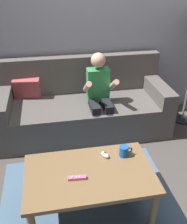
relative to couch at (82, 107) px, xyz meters
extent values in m
plane|color=#4C4742|center=(0.23, -1.08, -0.30)|extent=(9.34, 9.34, 0.00)
cube|color=#999EA8|center=(0.23, 0.39, 0.95)|extent=(4.67, 0.05, 2.50)
cube|color=#56514C|center=(0.01, -0.06, -0.10)|extent=(2.02, 0.80, 0.41)
cube|color=#56514C|center=(0.01, 0.26, 0.34)|extent=(2.02, 0.16, 0.47)
cube|color=#56514C|center=(-0.92, -0.06, 0.20)|extent=(0.18, 0.80, 0.18)
cube|color=#56514C|center=(0.93, -0.06, 0.20)|extent=(0.18, 0.80, 0.18)
cube|color=#B24C51|center=(-0.65, 0.18, 0.23)|extent=(0.33, 0.20, 0.27)
cylinder|color=black|center=(0.10, -0.41, -0.10)|extent=(0.08, 0.08, 0.41)
cylinder|color=black|center=(0.25, -0.41, -0.10)|extent=(0.08, 0.08, 0.41)
cube|color=black|center=(0.10, -0.25, 0.15)|extent=(0.09, 0.31, 0.09)
cube|color=black|center=(0.25, -0.25, 0.15)|extent=(0.09, 0.31, 0.09)
cube|color=#33934C|center=(0.17, -0.10, 0.34)|extent=(0.25, 0.15, 0.38)
cylinder|color=#DBAA87|center=(0.03, -0.24, 0.38)|extent=(0.06, 0.27, 0.22)
cylinder|color=#DBAA87|center=(0.32, -0.24, 0.38)|extent=(0.06, 0.27, 0.22)
sphere|color=#DBAA87|center=(0.17, -0.10, 0.63)|extent=(0.16, 0.16, 0.16)
cube|color=brown|center=(-0.13, -1.26, 0.09)|extent=(1.03, 0.63, 0.04)
cylinder|color=brown|center=(0.34, -1.52, -0.11)|extent=(0.06, 0.06, 0.37)
cylinder|color=brown|center=(-0.59, -1.00, -0.11)|extent=(0.06, 0.06, 0.37)
cylinder|color=brown|center=(0.34, -1.00, -0.11)|extent=(0.06, 0.06, 0.37)
cube|color=slate|center=(-0.13, -1.26, -0.30)|extent=(1.54, 1.41, 0.01)
cube|color=pink|center=(-0.23, -1.31, 0.12)|extent=(0.14, 0.05, 0.02)
cylinder|color=#99999E|center=(-0.27, -1.31, 0.13)|extent=(0.02, 0.02, 0.00)
cylinder|color=silver|center=(-0.23, -1.31, 0.13)|extent=(0.01, 0.01, 0.00)
cylinder|color=silver|center=(-0.21, -1.32, 0.13)|extent=(0.01, 0.01, 0.00)
ellipsoid|color=white|center=(0.04, -1.09, 0.13)|extent=(0.08, 0.10, 0.04)
cylinder|color=#4C4C51|center=(0.04, -1.09, 0.15)|extent=(0.02, 0.02, 0.01)
cylinder|color=#1959B2|center=(0.20, -1.11, 0.15)|extent=(0.08, 0.08, 0.10)
torus|color=#1959B2|center=(0.25, -1.11, 0.16)|extent=(0.06, 0.01, 0.06)
cylinder|color=black|center=(1.35, -0.06, -0.29)|extent=(0.24, 0.24, 0.02)
camera|label=1|loc=(-0.37, -2.78, 1.55)|focal=41.52mm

